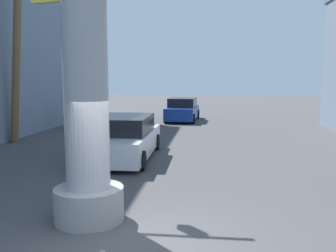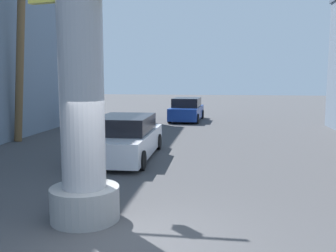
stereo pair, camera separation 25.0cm
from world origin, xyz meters
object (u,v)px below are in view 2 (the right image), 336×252
at_px(neon_sign_pole, 80,21).
at_px(palm_tree_mid_left, 20,12).
at_px(car_far, 187,110).
at_px(palm_tree_far_left, 84,36).
at_px(pedestrian_far_left, 70,112).
at_px(car_lead, 125,138).

height_order(neon_sign_pole, palm_tree_mid_left, neon_sign_pole).
height_order(car_far, palm_tree_far_left, palm_tree_far_left).
bearing_deg(car_far, pedestrian_far_left, -141.09).
bearing_deg(palm_tree_far_left, car_lead, -63.34).
relative_size(car_lead, car_far, 1.12).
height_order(car_lead, palm_tree_far_left, palm_tree_far_left).
bearing_deg(palm_tree_mid_left, pedestrian_far_left, 84.43).
relative_size(car_lead, palm_tree_mid_left, 0.54).
bearing_deg(car_lead, neon_sign_pole, -83.49).
bearing_deg(neon_sign_pole, car_far, 88.43).
xyz_separation_m(neon_sign_pole, pedestrian_far_left, (-5.78, 13.18, -3.06)).
xyz_separation_m(car_lead, palm_tree_mid_left, (-5.51, 2.94, 5.14)).
bearing_deg(palm_tree_far_left, car_far, 7.60).
distance_m(palm_tree_far_left, pedestrian_far_left, 6.33).
relative_size(neon_sign_pole, pedestrian_far_left, 5.57).
xyz_separation_m(palm_tree_far_left, pedestrian_far_left, (0.59, -4.15, -4.74)).
distance_m(car_far, pedestrian_far_left, 8.08).
bearing_deg(car_lead, car_far, 84.46).
xyz_separation_m(car_far, pedestrian_far_left, (-6.28, -5.07, 0.25)).
distance_m(palm_tree_far_left, palm_tree_mid_left, 8.38).
bearing_deg(car_far, palm_tree_mid_left, -125.76).
distance_m(car_lead, palm_tree_mid_left, 8.09).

